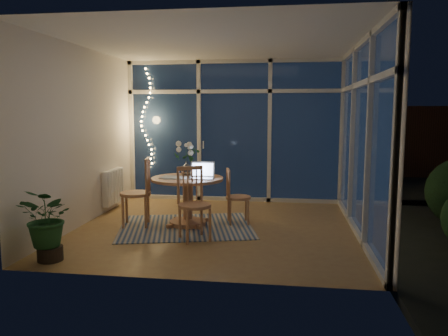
% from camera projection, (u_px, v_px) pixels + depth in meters
% --- Properties ---
extents(floor, '(4.00, 4.00, 0.00)m').
position_uv_depth(floor, '(218.00, 228.00, 6.30)').
color(floor, olive).
rests_on(floor, ground).
extents(ceiling, '(4.00, 4.00, 0.00)m').
position_uv_depth(ceiling, '(218.00, 43.00, 5.96)').
color(ceiling, silver).
rests_on(ceiling, wall_back).
extents(wall_back, '(4.00, 0.04, 2.60)m').
position_uv_depth(wall_back, '(234.00, 131.00, 8.09)').
color(wall_back, silver).
rests_on(wall_back, floor).
extents(wall_front, '(4.00, 0.04, 2.60)m').
position_uv_depth(wall_front, '(185.00, 150.00, 4.17)').
color(wall_front, silver).
rests_on(wall_front, floor).
extents(wall_left, '(0.04, 4.00, 2.60)m').
position_uv_depth(wall_left, '(83.00, 136.00, 6.41)').
color(wall_left, silver).
rests_on(wall_left, floor).
extents(wall_right, '(0.04, 4.00, 2.60)m').
position_uv_depth(wall_right, '(365.00, 139.00, 5.85)').
color(wall_right, silver).
rests_on(wall_right, floor).
extents(window_wall_back, '(4.00, 0.10, 2.60)m').
position_uv_depth(window_wall_back, '(234.00, 131.00, 8.05)').
color(window_wall_back, silver).
rests_on(window_wall_back, floor).
extents(window_wall_right, '(0.10, 4.00, 2.60)m').
position_uv_depth(window_wall_right, '(362.00, 139.00, 5.86)').
color(window_wall_right, silver).
rests_on(window_wall_right, floor).
extents(radiator, '(0.10, 0.70, 0.58)m').
position_uv_depth(radiator, '(113.00, 187.00, 7.40)').
color(radiator, white).
rests_on(radiator, wall_left).
extents(fairy_lights, '(0.24, 0.10, 1.85)m').
position_uv_depth(fairy_lights, '(146.00, 119.00, 8.18)').
color(fairy_lights, '#E6B25C').
rests_on(fairy_lights, window_wall_back).
extents(garden_patio, '(12.00, 6.00, 0.10)m').
position_uv_depth(garden_patio, '(267.00, 179.00, 11.14)').
color(garden_patio, black).
rests_on(garden_patio, ground).
extents(garden_fence, '(11.00, 0.08, 1.80)m').
position_uv_depth(garden_fence, '(250.00, 140.00, 11.58)').
color(garden_fence, '#332112').
rests_on(garden_fence, ground).
extents(neighbour_roof, '(7.00, 3.00, 2.20)m').
position_uv_depth(neighbour_roof, '(267.00, 95.00, 14.32)').
color(neighbour_roof, '#373943').
rests_on(neighbour_roof, ground).
extents(garden_shrubs, '(0.90, 0.90, 0.90)m').
position_uv_depth(garden_shrubs, '(206.00, 167.00, 9.69)').
color(garden_shrubs, black).
rests_on(garden_shrubs, ground).
extents(rug, '(2.19, 1.91, 0.01)m').
position_uv_depth(rug, '(186.00, 227.00, 6.32)').
color(rug, beige).
rests_on(rug, floor).
extents(dining_table, '(1.26, 1.26, 0.71)m').
position_uv_depth(dining_table, '(188.00, 202.00, 6.38)').
color(dining_table, '#B0764F').
rests_on(dining_table, floor).
extents(chair_left, '(0.55, 0.55, 1.01)m').
position_uv_depth(chair_left, '(135.00, 192.00, 6.32)').
color(chair_left, '#B0764F').
rests_on(chair_left, floor).
extents(chair_right, '(0.47, 0.47, 0.84)m').
position_uv_depth(chair_right, '(238.00, 196.00, 6.47)').
color(chair_right, '#B0764F').
rests_on(chair_right, floor).
extents(chair_front, '(0.62, 0.62, 0.97)m').
position_uv_depth(chair_front, '(195.00, 204.00, 5.63)').
color(chair_front, '#B0764F').
rests_on(chair_front, floor).
extents(laptop, '(0.36, 0.31, 0.25)m').
position_uv_depth(laptop, '(201.00, 170.00, 6.20)').
color(laptop, silver).
rests_on(laptop, dining_table).
extents(flower_vase, '(0.24, 0.24, 0.21)m').
position_uv_depth(flower_vase, '(187.00, 167.00, 6.64)').
color(flower_vase, silver).
rests_on(flower_vase, dining_table).
extents(bowl, '(0.18, 0.18, 0.04)m').
position_uv_depth(bowl, '(205.00, 175.00, 6.42)').
color(bowl, silver).
rests_on(bowl, dining_table).
extents(newspapers, '(0.41, 0.33, 0.01)m').
position_uv_depth(newspapers, '(175.00, 178.00, 6.28)').
color(newspapers, '#B9B8B0').
rests_on(newspapers, dining_table).
extents(phone, '(0.13, 0.08, 0.01)m').
position_uv_depth(phone, '(190.00, 178.00, 6.27)').
color(phone, black).
rests_on(phone, dining_table).
extents(potted_plant, '(0.66, 0.62, 0.76)m').
position_uv_depth(potted_plant, '(49.00, 228.00, 4.86)').
color(potted_plant, '#194721').
rests_on(potted_plant, floor).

